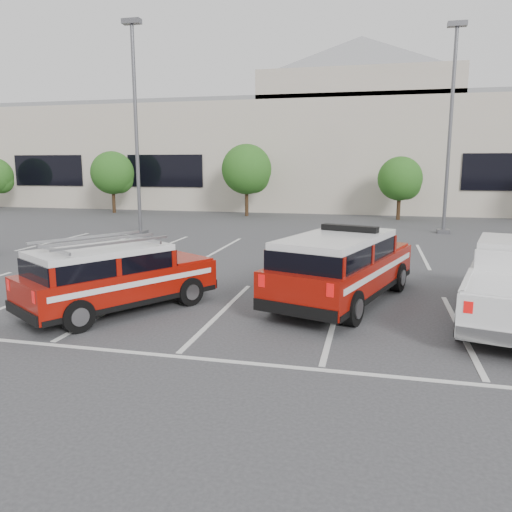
{
  "coord_description": "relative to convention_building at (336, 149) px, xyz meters",
  "views": [
    {
      "loc": [
        3.48,
        -11.04,
        3.53
      ],
      "look_at": [
        0.4,
        1.98,
        1.05
      ],
      "focal_mm": 35.0,
      "sensor_mm": 36.0,
      "label": 1
    }
  ],
  "objects": [
    {
      "name": "ladder_suv",
      "position": [
        -2.69,
        -32.3,
        -3.99
      ],
      "size": [
        3.98,
        4.85,
        1.81
      ],
      "rotation": [
        0.0,
        0.0,
        -0.56
      ],
      "color": "maroon",
      "rests_on": "ground"
    },
    {
      "name": "light_pole_left",
      "position": [
        -8.18,
        -19.86,
        0.47
      ],
      "size": [
        0.9,
        0.6,
        10.24
      ],
      "color": "#59595E",
      "rests_on": "ground"
    },
    {
      "name": "convention_building",
      "position": [
        0.0,
        0.0,
        0.0
      ],
      "size": [
        60.0,
        16.99,
        13.2
      ],
      "color": "beige",
      "rests_on": "ground"
    },
    {
      "name": "tree_mid_left",
      "position": [
        -5.09,
        -9.82,
        -1.68
      ],
      "size": [
        3.37,
        3.37,
        4.85
      ],
      "color": "#3F2B19",
      "rests_on": "ground"
    },
    {
      "name": "ground",
      "position": [
        -0.18,
        -31.86,
        -4.72
      ],
      "size": [
        120.0,
        120.0,
        0.0
      ],
      "primitive_type": "plane",
      "color": "#363639",
      "rests_on": "ground"
    },
    {
      "name": "stall_markings",
      "position": [
        -0.18,
        -27.36,
        -4.71
      ],
      "size": [
        23.0,
        15.0,
        0.01
      ],
      "primitive_type": "cube",
      "color": "silver",
      "rests_on": "ground"
    },
    {
      "name": "tree_left",
      "position": [
        -15.09,
        -9.82,
        -1.95
      ],
      "size": [
        3.07,
        3.07,
        4.42
      ],
      "color": "#3F2B19",
      "rests_on": "ground"
    },
    {
      "name": "fire_chief_suv",
      "position": [
        2.56,
        -30.24,
        -3.92
      ],
      "size": [
        3.63,
        5.91,
        1.95
      ],
      "rotation": [
        0.0,
        0.0,
        -0.31
      ],
      "color": "maroon",
      "rests_on": "ground"
    },
    {
      "name": "tree_mid_right",
      "position": [
        4.91,
        -9.82,
        -2.22
      ],
      "size": [
        2.77,
        2.77,
        3.99
      ],
      "color": "#3F2B19",
      "rests_on": "ground"
    },
    {
      "name": "light_pole_mid",
      "position": [
        6.82,
        -15.86,
        0.47
      ],
      "size": [
        0.9,
        0.6,
        10.24
      ],
      "color": "#59595E",
      "rests_on": "ground"
    }
  ]
}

